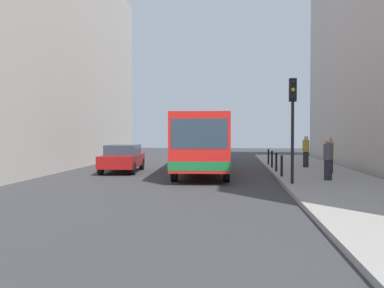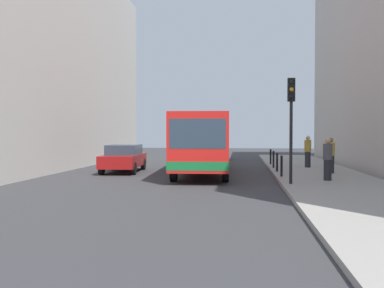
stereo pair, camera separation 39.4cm
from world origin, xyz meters
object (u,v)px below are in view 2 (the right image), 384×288
(bollard_farthest, at_px, (271,157))
(pedestrian_far_sidewalk, at_px, (308,151))
(bollard_near, at_px, (282,166))
(bollard_mid, at_px, (277,162))
(pedestrian_near_signal, at_px, (328,159))
(car_behind_bus, at_px, (216,150))
(bus, at_px, (203,140))
(car_beside_bus, at_px, (124,158))
(traffic_light, at_px, (291,110))
(bollard_far, at_px, (274,159))
(pedestrian_mid_sidewalk, at_px, (331,155))

(bollard_farthest, bearing_deg, pedestrian_far_sidewalk, -46.38)
(bollard_near, xyz_separation_m, bollard_mid, (0.00, 2.47, 0.00))
(pedestrian_far_sidewalk, bearing_deg, pedestrian_near_signal, -166.54)
(car_behind_bus, height_order, pedestrian_near_signal, pedestrian_near_signal)
(bus, distance_m, car_beside_bus, 4.44)
(car_behind_bus, bearing_deg, bus, 91.30)
(traffic_light, relative_size, bollard_mid, 4.32)
(car_behind_bus, relative_size, bollard_far, 4.68)
(car_behind_bus, distance_m, bollard_farthest, 7.79)
(car_beside_bus, bearing_deg, bus, 174.52)
(bus, height_order, car_behind_bus, bus)
(traffic_light, distance_m, bollard_far, 8.08)
(bollard_farthest, distance_m, pedestrian_mid_sidewalk, 6.11)
(traffic_light, relative_size, bollard_near, 4.32)
(bollard_farthest, relative_size, pedestrian_far_sidewalk, 0.52)
(car_behind_bus, bearing_deg, traffic_light, 104.31)
(bollard_near, bearing_deg, pedestrian_near_signal, -37.83)
(pedestrian_mid_sidewalk, bearing_deg, pedestrian_near_signal, -70.32)
(bus, height_order, pedestrian_mid_sidewalk, bus)
(car_behind_bus, xyz_separation_m, bollard_near, (3.80, -14.20, -0.16))
(bollard_far, bearing_deg, pedestrian_far_sidewalk, 11.91)
(traffic_light, xyz_separation_m, bollard_farthest, (-0.10, 10.19, -2.38))
(car_behind_bus, distance_m, pedestrian_mid_sidewalk, 13.87)
(bus, bearing_deg, bollard_farthest, -132.38)
(bollard_farthest, bearing_deg, pedestrian_near_signal, -78.64)
(traffic_light, relative_size, bollard_far, 4.32)
(traffic_light, distance_m, bollard_farthest, 10.46)
(pedestrian_near_signal, xyz_separation_m, pedestrian_mid_sidewalk, (0.77, 3.23, -0.01))
(car_behind_bus, height_order, bollard_farthest, car_behind_bus)
(bollard_far, height_order, pedestrian_mid_sidewalk, pedestrian_mid_sidewalk)
(car_beside_bus, height_order, traffic_light, traffic_light)
(bollard_far, relative_size, pedestrian_mid_sidewalk, 0.54)
(bollard_far, bearing_deg, traffic_light, -89.26)
(pedestrian_far_sidewalk, bearing_deg, bollard_mid, 160.92)
(bollard_near, distance_m, bollard_farthest, 7.40)
(traffic_light, relative_size, pedestrian_near_signal, 2.33)
(bollard_mid, xyz_separation_m, pedestrian_near_signal, (1.76, -3.84, 0.41))
(pedestrian_far_sidewalk, bearing_deg, bus, 128.99)
(car_behind_bus, relative_size, bollard_farthest, 4.68)
(car_behind_bus, bearing_deg, car_beside_bus, 70.23)
(bus, bearing_deg, car_behind_bus, -92.82)
(car_beside_bus, height_order, bollard_far, car_beside_bus)
(car_beside_bus, bearing_deg, bollard_near, 156.57)
(car_beside_bus, relative_size, pedestrian_near_signal, 2.56)
(bollard_mid, height_order, pedestrian_mid_sidewalk, pedestrian_mid_sidewalk)
(traffic_light, distance_m, pedestrian_mid_sidewalk, 5.60)
(pedestrian_far_sidewalk, bearing_deg, bollard_far, 117.03)
(bus, height_order, pedestrian_near_signal, bus)
(bollard_mid, relative_size, pedestrian_mid_sidewalk, 0.54)
(pedestrian_mid_sidewalk, relative_size, pedestrian_far_sidewalk, 0.96)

